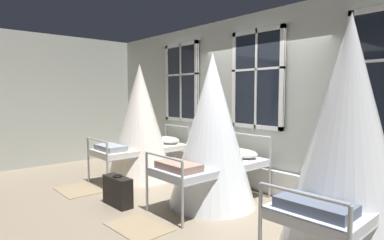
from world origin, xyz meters
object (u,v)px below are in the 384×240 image
Objects in this scene: cot_first at (140,123)px; cot_second at (212,132)px; cot_third at (347,140)px; suitcase_dark at (118,191)px.

cot_first is 0.99× the size of cot_second.
cot_third reaches higher than cot_first.
cot_first is at bearing 90.34° from cot_second.
suitcase_dark is at bearing -134.30° from cot_first.
cot_third is at bearing -90.48° from cot_first.
cot_third is 3.23m from suitcase_dark.
cot_first is 4.02m from cot_third.
cot_second is 0.92× the size of cot_third.
cot_third is (2.00, -0.05, 0.10)m from cot_second.
cot_second is at bearing 50.29° from suitcase_dark.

